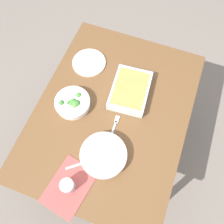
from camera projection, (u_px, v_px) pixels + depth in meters
ground_plane at (112, 145)px, 2.06m from camera, size 6.00×6.00×0.00m
dining_table at (112, 118)px, 1.47m from camera, size 1.20×0.90×0.74m
placemat at (69, 187)px, 1.21m from camera, size 0.31×0.24×0.00m
stew_bowl at (104, 155)px, 1.25m from camera, size 0.26×0.26×0.06m
broccoli_bowl at (73, 103)px, 1.38m from camera, size 0.21×0.21×0.07m
baking_dish at (130, 90)px, 1.41m from camera, size 0.32×0.24×0.06m
drink_cup at (68, 186)px, 1.18m from camera, size 0.07×0.07×0.08m
side_plate at (89, 63)px, 1.53m from camera, size 0.22×0.22×0.01m
spoon_by_stew at (86, 162)px, 1.26m from camera, size 0.12×0.15×0.01m
fork_on_table at (114, 127)px, 1.35m from camera, size 0.18×0.03×0.01m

